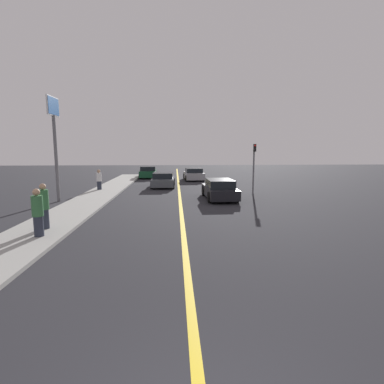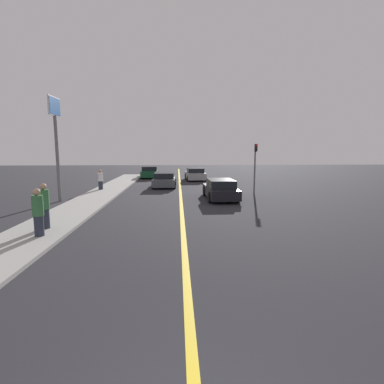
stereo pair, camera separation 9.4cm
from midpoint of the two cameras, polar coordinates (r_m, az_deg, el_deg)
name	(u,v)px [view 1 (the left image)]	position (r m, az deg, el deg)	size (l,w,h in m)	color
road_center_line	(180,197)	(20.78, -2.48, -0.95)	(0.20, 60.00, 0.01)	gold
sidewalk_left	(95,197)	(21.27, -18.03, -0.97)	(2.53, 35.57, 0.13)	#9E9E99
car_near_right_lane	(219,189)	(19.93, 5.11, 0.50)	(2.07, 4.54, 1.33)	black
car_ahead_center	(163,180)	(26.31, -5.61, 2.30)	(2.04, 4.12, 1.28)	#4C5156
car_far_distant	(194,174)	(31.96, 0.24, 3.39)	(2.18, 4.04, 1.30)	#9E9EA3
car_parked_left_lot	(148,172)	(35.04, -8.43, 3.76)	(2.20, 4.42, 1.35)	#144728
pedestrian_near_curb	(38,213)	(12.27, -27.52, -3.53)	(0.40, 0.40, 1.76)	#282D3D
pedestrian_mid_group	(44,206)	(13.33, -26.55, -2.44)	(0.38, 0.38, 1.82)	#282D3D
pedestrian_far_standing	(99,180)	(24.73, -17.39, 2.25)	(0.40, 0.40, 1.57)	#282D3D
traffic_light	(254,163)	(22.63, 11.59, 5.42)	(0.18, 0.40, 3.66)	slate
roadside_sign	(54,126)	(20.61, -24.91, 11.32)	(0.20, 1.73, 6.45)	slate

